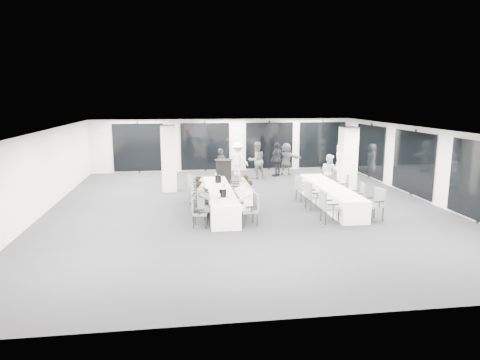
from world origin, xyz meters
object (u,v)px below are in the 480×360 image
object	(u,v)px
cocktail_table	(224,172)
chair_main_left_far	(194,186)
chair_main_right_near	(251,207)
chair_side_left_far	(302,187)
ice_bucket_near	(223,193)
standing_guest_h	(329,169)
standing_guest_d	(277,157)
chair_main_left_near	(198,210)
banquet_table_main	(219,200)
ice_bucket_far	(218,179)
chair_side_right_far	(342,185)
chair_main_right_fourth	(241,190)
standing_guest_a	(221,163)
chair_main_left_mid	(196,197)
chair_main_right_mid	(244,196)
chair_side_left_mid	(312,194)
standing_guest_f	(286,157)
chair_side_right_mid	(358,194)
chair_main_right_second	(247,202)
standing_guest_e	(340,157)
chair_main_left_second	(197,205)
standing_guest_b	(257,158)
chair_main_left_fourth	(195,191)
standing_guest_c	(238,157)
chair_side_left_near	(327,205)
chair_side_right_near	(376,202)
banquet_table_side	(330,196)
chair_main_right_far	(237,184)

from	to	relation	value
cocktail_table	chair_main_left_far	xyz separation A→B (m)	(-1.45, -3.02, 0.00)
chair_main_right_near	chair_side_left_far	xyz separation A→B (m)	(2.42, 2.86, -0.01)
ice_bucket_near	standing_guest_h	bearing A→B (deg)	38.93
standing_guest_d	chair_main_left_near	bearing A→B (deg)	19.08
banquet_table_main	ice_bucket_far	xyz separation A→B (m)	(0.08, 1.21, 0.51)
chair_side_right_far	chair_main_right_fourth	bearing A→B (deg)	90.02
banquet_table_main	standing_guest_a	distance (m)	5.40
chair_main_left_mid	chair_side_right_far	size ratio (longest dim) A/B	1.01
chair_main_right_mid	chair_side_left_mid	bearing A→B (deg)	-82.08
chair_main_left_far	standing_guest_f	bearing A→B (deg)	122.33
chair_side_left_mid	chair_side_right_mid	distance (m)	1.68
chair_main_right_second	chair_side_right_far	distance (m)	4.66
standing_guest_e	ice_bucket_far	size ratio (longest dim) A/B	6.27
chair_main_left_second	standing_guest_b	xyz separation A→B (m)	(3.19, 6.91, 0.51)
chair_main_left_fourth	standing_guest_c	size ratio (longest dim) A/B	0.51
chair_main_left_far	standing_guest_c	xyz separation A→B (m)	(2.39, 5.07, 0.39)
chair_side_right_far	standing_guest_h	bearing A→B (deg)	-11.02
standing_guest_d	cocktail_table	bearing A→B (deg)	-13.08
cocktail_table	chair_main_left_second	xyz separation A→B (m)	(-1.44, -5.68, -0.07)
chair_main_left_far	standing_guest_e	size ratio (longest dim) A/B	0.59
chair_side_left_near	chair_side_right_near	bearing A→B (deg)	91.16
standing_guest_d	standing_guest_f	bearing A→B (deg)	171.43
chair_side_left_near	banquet_table_side	bearing A→B (deg)	155.69
chair_main_right_far	standing_guest_a	xyz separation A→B (m)	(-0.25, 3.68, 0.31)
chair_main_left_fourth	chair_side_left_far	world-z (taller)	chair_side_left_far
chair_main_left_second	chair_side_right_far	distance (m)	6.17
banquet_table_main	chair_main_right_far	distance (m)	1.87
chair_main_right_near	chair_side_left_near	distance (m)	2.42
chair_main_right_near	chair_main_right_mid	world-z (taller)	same
banquet_table_main	standing_guest_a	xyz separation A→B (m)	(0.59, 5.34, 0.50)
banquet_table_main	standing_guest_d	distance (m)	7.13
chair_main_left_fourth	chair_main_right_mid	world-z (taller)	chair_main_right_mid
standing_guest_a	ice_bucket_far	distance (m)	4.16
chair_main_right_near	chair_side_left_mid	xyz separation A→B (m)	(2.42, 1.58, -0.01)
chair_main_right_near	chair_main_right_fourth	xyz separation A→B (m)	(0.00, 2.50, 0.01)
ice_bucket_far	chair_main_left_near	bearing A→B (deg)	-106.25
banquet_table_main	chair_main_left_mid	xyz separation A→B (m)	(-0.84, -0.33, 0.19)
chair_main_left_fourth	standing_guest_c	world-z (taller)	standing_guest_c
chair_main_right_fourth	standing_guest_h	distance (m)	4.81
banquet_table_main	chair_main_right_near	world-z (taller)	chair_main_right_near
chair_main_left_second	standing_guest_h	bearing A→B (deg)	132.01
chair_side_right_far	chair_main_left_second	bearing A→B (deg)	103.52
chair_main_right_far	chair_side_left_mid	world-z (taller)	chair_main_right_far
chair_main_right_second	ice_bucket_near	distance (m)	0.88
chair_main_right_far	standing_guest_h	xyz separation A→B (m)	(4.20, 1.22, 0.29)
chair_main_left_near	chair_side_right_far	bearing A→B (deg)	127.71
chair_side_right_mid	standing_guest_c	world-z (taller)	standing_guest_c
banquet_table_side	standing_guest_h	world-z (taller)	standing_guest_h
chair_side_right_mid	standing_guest_a	size ratio (longest dim) A/B	0.54
banquet_table_side	chair_side_left_far	size ratio (longest dim) A/B	5.04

